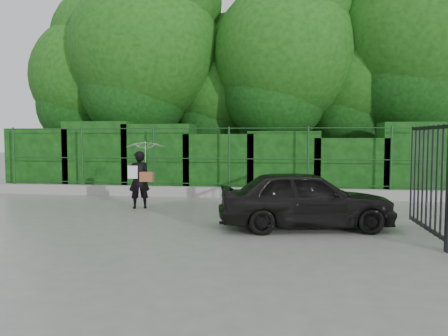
# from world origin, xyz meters

# --- Properties ---
(ground) EXTENTS (80.00, 80.00, 0.00)m
(ground) POSITION_xyz_m (0.00, 0.00, 0.00)
(ground) COLOR gray
(kerb) EXTENTS (14.00, 0.25, 0.30)m
(kerb) POSITION_xyz_m (0.00, 4.50, 0.15)
(kerb) COLOR #9E9E99
(kerb) RESTS_ON ground
(fence) EXTENTS (14.13, 0.06, 1.80)m
(fence) POSITION_xyz_m (0.22, 4.50, 1.20)
(fence) COLOR #183E1B
(fence) RESTS_ON kerb
(hedge) EXTENTS (14.20, 1.20, 2.30)m
(hedge) POSITION_xyz_m (-0.11, 5.50, 1.04)
(hedge) COLOR black
(hedge) RESTS_ON ground
(trees) EXTENTS (17.10, 6.15, 8.08)m
(trees) POSITION_xyz_m (1.14, 7.74, 4.62)
(trees) COLOR black
(trees) RESTS_ON ground
(gate) EXTENTS (0.22, 2.33, 2.36)m
(gate) POSITION_xyz_m (4.60, -0.72, 1.19)
(gate) COLOR black
(gate) RESTS_ON ground
(woman) EXTENTS (1.00, 1.02, 1.71)m
(woman) POSITION_xyz_m (-1.46, 2.23, 1.13)
(woman) COLOR black
(woman) RESTS_ON ground
(car) EXTENTS (3.57, 1.91, 1.15)m
(car) POSITION_xyz_m (2.45, 0.34, 0.58)
(car) COLOR black
(car) RESTS_ON ground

